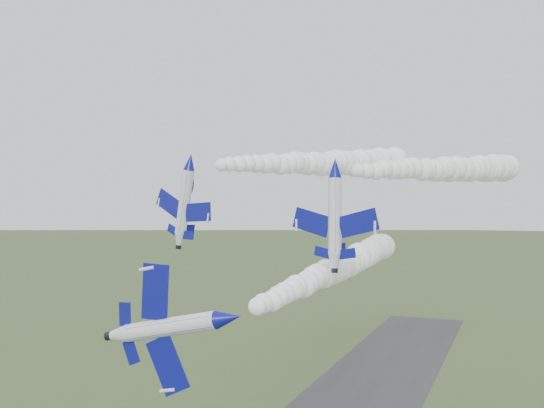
% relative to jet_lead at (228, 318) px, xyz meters
% --- Properties ---
extents(jet_lead, '(4.08, 14.46, 11.75)m').
position_rel_jet_lead_xyz_m(jet_lead, '(0.00, 0.00, 0.00)').
color(jet_lead, white).
extents(smoke_trail_jet_lead, '(5.19, 56.86, 4.52)m').
position_rel_jet_lead_xyz_m(smoke_trail_jet_lead, '(0.55, 32.59, 1.46)').
color(smoke_trail_jet_lead, white).
extents(jet_pair_left, '(10.90, 12.87, 3.73)m').
position_rel_jet_lead_xyz_m(jet_pair_left, '(-17.16, 22.98, 15.91)').
color(jet_pair_left, white).
extents(smoke_trail_jet_pair_left, '(23.42, 56.34, 5.54)m').
position_rel_jet_lead_xyz_m(smoke_trail_jet_pair_left, '(-7.95, 53.47, 17.52)').
color(smoke_trail_jet_pair_left, white).
extents(jet_pair_right, '(11.76, 13.76, 3.41)m').
position_rel_jet_lead_xyz_m(jet_pair_right, '(3.16, 22.48, 14.58)').
color(jet_pair_right, white).
extents(smoke_trail_jet_pair_right, '(22.18, 72.48, 5.54)m').
position_rel_jet_lead_xyz_m(smoke_trail_jet_pair_right, '(13.06, 61.22, 16.45)').
color(smoke_trail_jet_pair_right, white).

